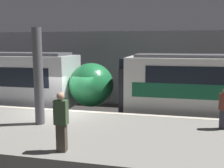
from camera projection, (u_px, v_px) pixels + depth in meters
name	position (u px, v px, depth m)	size (l,w,h in m)	color
ground_plane	(63.00, 130.00, 12.75)	(120.00, 120.00, 0.00)	#33302D
platform	(36.00, 139.00, 10.16)	(40.00, 5.21, 1.04)	gray
station_rear_barrier	(98.00, 68.00, 18.27)	(50.00, 0.15, 5.00)	gray
support_pillar_near	(38.00, 77.00, 10.09)	(0.37, 0.37, 3.74)	#56565B
person_waiting	(224.00, 108.00, 9.62)	(0.38, 0.24, 1.53)	#2D2D38
person_walking	(61.00, 120.00, 7.57)	(0.38, 0.24, 1.77)	#473D33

